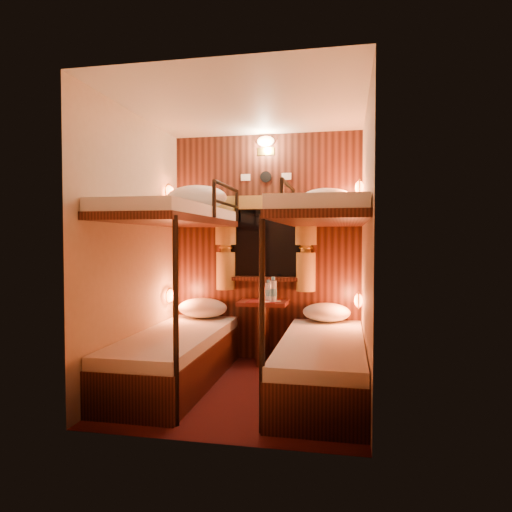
% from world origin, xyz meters
% --- Properties ---
extents(floor, '(2.10, 2.10, 0.00)m').
position_xyz_m(floor, '(0.00, 0.00, 0.00)').
color(floor, '#3B1011').
rests_on(floor, ground).
extents(ceiling, '(2.10, 2.10, 0.00)m').
position_xyz_m(ceiling, '(0.00, 0.00, 2.40)').
color(ceiling, silver).
rests_on(ceiling, wall_back).
extents(wall_back, '(2.40, 0.00, 2.40)m').
position_xyz_m(wall_back, '(0.00, 1.05, 1.20)').
color(wall_back, '#C6B293').
rests_on(wall_back, floor).
extents(wall_front, '(2.40, 0.00, 2.40)m').
position_xyz_m(wall_front, '(0.00, -1.05, 1.20)').
color(wall_front, '#C6B293').
rests_on(wall_front, floor).
extents(wall_left, '(0.00, 2.40, 2.40)m').
position_xyz_m(wall_left, '(-1.00, 0.00, 1.20)').
color(wall_left, '#C6B293').
rests_on(wall_left, floor).
extents(wall_right, '(0.00, 2.40, 2.40)m').
position_xyz_m(wall_right, '(1.00, 0.00, 1.20)').
color(wall_right, '#C6B293').
rests_on(wall_right, floor).
extents(back_panel, '(2.00, 0.03, 2.40)m').
position_xyz_m(back_panel, '(0.00, 1.04, 1.20)').
color(back_panel, black).
rests_on(back_panel, floor).
extents(bunk_left, '(0.72, 1.90, 1.82)m').
position_xyz_m(bunk_left, '(-0.65, 0.07, 0.56)').
color(bunk_left, black).
rests_on(bunk_left, floor).
extents(bunk_right, '(0.72, 1.90, 1.82)m').
position_xyz_m(bunk_right, '(0.65, 0.07, 0.56)').
color(bunk_right, black).
rests_on(bunk_right, floor).
extents(window, '(1.00, 0.12, 0.79)m').
position_xyz_m(window, '(0.00, 1.00, 1.18)').
color(window, black).
rests_on(window, back_panel).
extents(curtains, '(1.10, 0.22, 1.00)m').
position_xyz_m(curtains, '(0.00, 0.97, 1.26)').
color(curtains, olive).
rests_on(curtains, back_panel).
extents(back_fixtures, '(0.54, 0.09, 0.48)m').
position_xyz_m(back_fixtures, '(0.00, 1.00, 2.25)').
color(back_fixtures, black).
rests_on(back_fixtures, back_panel).
extents(reading_lamps, '(2.00, 0.20, 1.25)m').
position_xyz_m(reading_lamps, '(-0.00, 0.70, 1.24)').
color(reading_lamps, '#FF5F26').
rests_on(reading_lamps, wall_left).
extents(table, '(0.50, 0.34, 0.66)m').
position_xyz_m(table, '(0.00, 0.85, 0.41)').
color(table, '#5C2615').
rests_on(table, floor).
extents(bottle_left, '(0.06, 0.06, 0.22)m').
position_xyz_m(bottle_left, '(0.05, 0.89, 0.74)').
color(bottle_left, '#99BFE5').
rests_on(bottle_left, table).
extents(bottle_right, '(0.07, 0.07, 0.26)m').
position_xyz_m(bottle_right, '(0.11, 0.80, 0.76)').
color(bottle_right, '#99BFE5').
rests_on(bottle_right, table).
extents(sachet_a, '(0.10, 0.09, 0.01)m').
position_xyz_m(sachet_a, '(0.04, 0.77, 0.65)').
color(sachet_a, silver).
rests_on(sachet_a, table).
extents(sachet_b, '(0.08, 0.06, 0.01)m').
position_xyz_m(sachet_b, '(0.15, 0.85, 0.65)').
color(sachet_b, silver).
rests_on(sachet_b, table).
extents(pillow_lower_left, '(0.53, 0.38, 0.21)m').
position_xyz_m(pillow_lower_left, '(-0.65, 0.84, 0.56)').
color(pillow_lower_left, silver).
rests_on(pillow_lower_left, bunk_left).
extents(pillow_lower_right, '(0.48, 0.34, 0.19)m').
position_xyz_m(pillow_lower_right, '(0.65, 0.86, 0.55)').
color(pillow_lower_right, silver).
rests_on(pillow_lower_right, bunk_right).
extents(pillow_upper_left, '(0.63, 0.45, 0.25)m').
position_xyz_m(pillow_upper_left, '(-0.65, 0.66, 1.71)').
color(pillow_upper_left, silver).
rests_on(pillow_upper_left, bunk_left).
extents(pillow_upper_right, '(0.50, 0.36, 0.20)m').
position_xyz_m(pillow_upper_right, '(0.65, 0.72, 1.69)').
color(pillow_upper_right, silver).
rests_on(pillow_upper_right, bunk_right).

